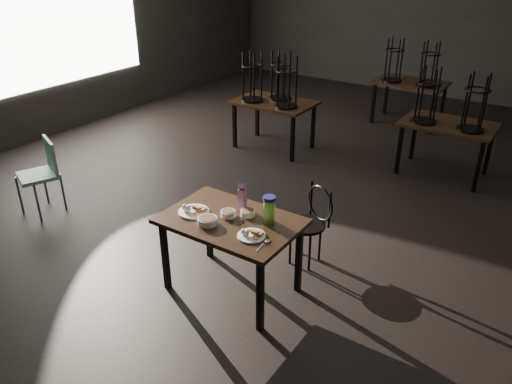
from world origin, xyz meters
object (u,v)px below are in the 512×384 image
Objects in this scene: juice_carton at (242,197)px; water_bottle at (269,209)px; main_table at (231,227)px; bentwood_chair at (312,219)px; school_chair at (43,170)px.

juice_carton is 1.03× the size of water_bottle.
main_table is 1.48× the size of bentwood_chair.
school_chair is (-3.05, -0.13, -0.34)m from water_bottle.
bentwood_chair is at bearing 65.58° from main_table.
water_bottle reaches higher than school_chair.
main_table is 0.39m from water_bottle.
school_chair is at bearing -176.02° from juice_carton.
juice_carton reaches higher than bentwood_chair.
school_chair reaches higher than bentwood_chair.
water_bottle is at bearing -10.67° from juice_carton.
juice_carton is at bearing 96.95° from main_table.
bentwood_chair is (0.37, 0.83, -0.19)m from main_table.
water_bottle reaches higher than bentwood_chair.
school_chair is (-2.72, -0.19, -0.33)m from juice_carton.
bentwood_chair is (0.07, 0.67, -0.39)m from water_bottle.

